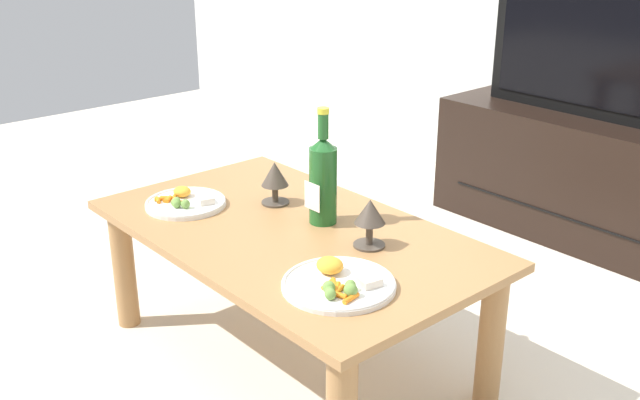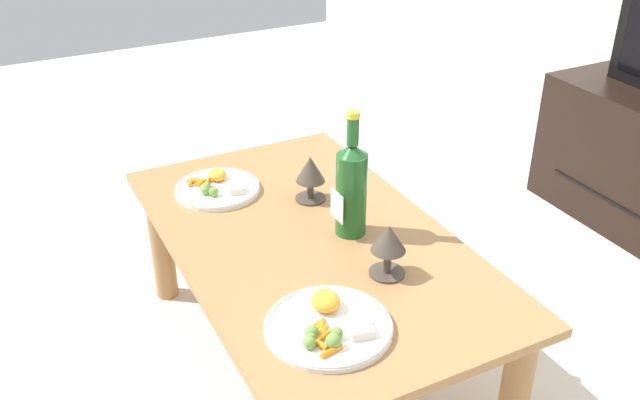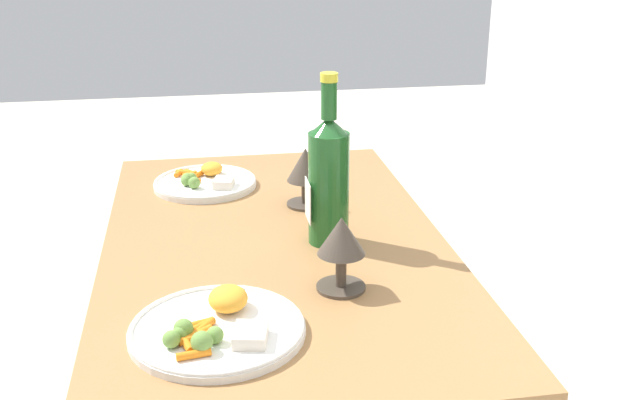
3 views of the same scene
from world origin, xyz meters
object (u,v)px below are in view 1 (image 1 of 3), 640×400
object	(u,v)px
dining_table	(290,253)
goblet_right	(370,215)
tv_stand	(600,182)
goblet_left	(275,177)
wine_bottle	(323,177)
tv_screen	(620,45)
dinner_plate_right	(339,283)
dinner_plate_left	(185,202)

from	to	relation	value
dining_table	goblet_right	size ratio (longest dim) A/B	8.65
tv_stand	goblet_left	size ratio (longest dim) A/B	10.18
dining_table	wine_bottle	xyz separation A→B (m)	(0.02, 0.10, 0.21)
tv_screen	goblet_right	bearing A→B (deg)	-86.42
dining_table	goblet_left	xyz separation A→B (m)	(-0.18, 0.09, 0.16)
tv_stand	goblet_right	size ratio (longest dim) A/B	10.12
wine_bottle	goblet_right	bearing A→B (deg)	-4.06
wine_bottle	dining_table	bearing A→B (deg)	-101.82
dining_table	tv_screen	xyz separation A→B (m)	(0.14, 1.46, 0.44)
tv_screen	dinner_plate_right	xyz separation A→B (m)	(0.20, -1.59, -0.35)
goblet_right	dinner_plate_left	size ratio (longest dim) A/B	0.55
wine_bottle	dinner_plate_left	size ratio (longest dim) A/B	1.39
dining_table	wine_bottle	world-z (taller)	wine_bottle
dining_table	goblet_right	bearing A→B (deg)	21.64
goblet_left	dinner_plate_left	bearing A→B (deg)	-126.69
wine_bottle	tv_stand	bearing A→B (deg)	85.07
tv_screen	tv_stand	bearing A→B (deg)	90.00
tv_screen	goblet_right	size ratio (longest dim) A/B	8.12
tv_screen	wine_bottle	bearing A→B (deg)	-94.94
tv_screen	goblet_right	distance (m)	1.40
goblet_left	dinner_plate_right	size ratio (longest dim) A/B	0.48
tv_screen	wine_bottle	size ratio (longest dim) A/B	3.21
goblet_right	dinner_plate_right	bearing A→B (deg)	-61.57
tv_screen	goblet_right	xyz separation A→B (m)	(0.09, -1.37, -0.28)
tv_stand	goblet_right	bearing A→B (deg)	-86.42
goblet_left	dinner_plate_right	distance (m)	0.57
tv_screen	dinner_plate_left	bearing A→B (deg)	-106.90
goblet_right	dinner_plate_left	xyz separation A→B (m)	(-0.57, -0.22, -0.08)
goblet_left	dinner_plate_left	distance (m)	0.28
goblet_right	tv_stand	bearing A→B (deg)	93.58
tv_stand	tv_screen	size ratio (longest dim) A/B	1.25
wine_bottle	dinner_plate_left	xyz separation A→B (m)	(-0.37, -0.23, -0.12)
goblet_left	goblet_right	size ratio (longest dim) A/B	0.99
goblet_left	dinner_plate_left	world-z (taller)	goblet_left
wine_bottle	goblet_right	size ratio (longest dim) A/B	2.53
tv_stand	dinner_plate_right	world-z (taller)	tv_stand
dinner_plate_left	tv_stand	bearing A→B (deg)	73.12
goblet_right	dinner_plate_right	world-z (taller)	goblet_right
goblet_right	dinner_plate_right	size ratio (longest dim) A/B	0.49
goblet_left	dinner_plate_right	xyz separation A→B (m)	(0.52, -0.22, -0.07)
wine_bottle	dinner_plate_right	bearing A→B (deg)	-35.84
tv_screen	wine_bottle	distance (m)	1.38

